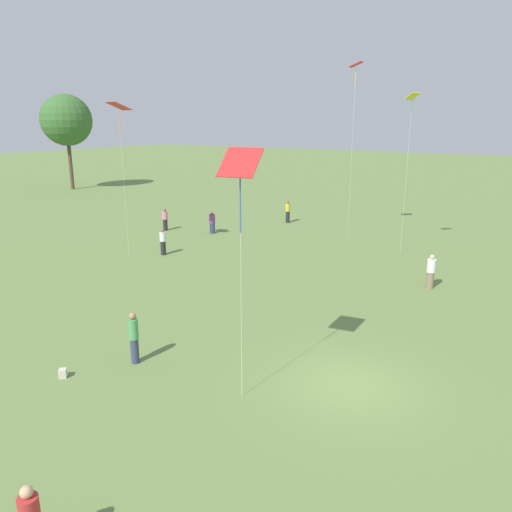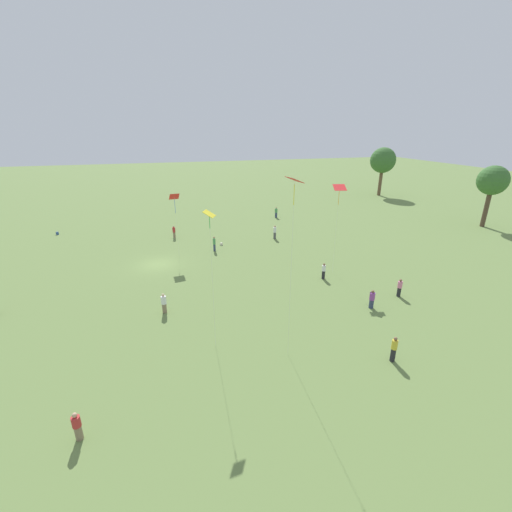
% 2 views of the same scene
% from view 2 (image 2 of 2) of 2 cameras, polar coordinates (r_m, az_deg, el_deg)
% --- Properties ---
extents(ground_plane, '(240.00, 240.00, 0.00)m').
position_cam_2_polar(ground_plane, '(39.96, -16.02, -1.36)').
color(ground_plane, olive).
extents(tree_0, '(5.43, 5.43, 10.37)m').
position_cam_2_polar(tree_0, '(82.10, 20.40, 14.68)').
color(tree_0, brown).
rests_on(tree_0, ground_plane).
extents(tree_1, '(4.31, 4.31, 9.22)m').
position_cam_2_polar(tree_1, '(62.61, 34.75, 10.21)').
color(tree_1, brown).
rests_on(tree_1, ground_plane).
extents(person_0, '(0.61, 0.61, 1.78)m').
position_cam_2_polar(person_0, '(58.49, 3.37, 7.25)').
color(person_0, '#333D5B').
rests_on(person_0, ground_plane).
extents(person_1, '(0.57, 0.57, 1.71)m').
position_cam_2_polar(person_1, '(33.65, 22.81, -4.91)').
color(person_1, '#232328').
rests_on(person_1, ground_plane).
extents(person_2, '(0.58, 0.58, 1.63)m').
position_cam_2_polar(person_2, '(20.58, -27.65, -23.86)').
color(person_2, '#847056').
rests_on(person_2, ground_plane).
extents(person_4, '(0.55, 0.55, 1.75)m').
position_cam_2_polar(person_4, '(48.68, -13.50, 3.92)').
color(person_4, '#847056').
rests_on(person_4, ground_plane).
extents(person_5, '(0.39, 0.39, 1.68)m').
position_cam_2_polar(person_5, '(35.21, 11.21, -2.48)').
color(person_5, '#232328').
rests_on(person_5, ground_plane).
extents(person_6, '(0.53, 0.53, 1.82)m').
position_cam_2_polar(person_6, '(24.78, 21.99, -14.20)').
color(person_6, '#232328').
rests_on(person_6, ground_plane).
extents(person_7, '(0.54, 0.54, 1.74)m').
position_cam_2_polar(person_7, '(29.43, -15.09, -7.63)').
color(person_7, '#847056').
rests_on(person_7, ground_plane).
extents(person_8, '(0.46, 0.46, 1.66)m').
position_cam_2_polar(person_8, '(30.76, 18.75, -6.85)').
color(person_8, '#333D5B').
rests_on(person_8, ground_plane).
extents(person_9, '(0.46, 0.46, 1.87)m').
position_cam_2_polar(person_9, '(42.54, -6.97, 2.03)').
color(person_9, '#333D5B').
rests_on(person_9, ground_plane).
extents(person_10, '(0.58, 0.58, 1.90)m').
position_cam_2_polar(person_10, '(47.03, 3.15, 3.98)').
color(person_10, '#4C4C51').
rests_on(person_10, ground_plane).
extents(kite_0, '(0.97, 1.20, 7.46)m').
position_cam_2_polar(kite_0, '(40.39, -13.46, 9.35)').
color(kite_0, red).
rests_on(kite_0, ground_plane).
extents(kite_1, '(0.99, 0.95, 11.88)m').
position_cam_2_polar(kite_1, '(19.77, 6.39, 10.97)').
color(kite_1, red).
rests_on(kite_1, ground_plane).
extents(kite_2, '(1.37, 1.42, 9.20)m').
position_cam_2_polar(kite_2, '(34.89, 13.74, 10.72)').
color(kite_2, red).
rests_on(kite_2, ground_plane).
extents(kite_3, '(0.94, 0.90, 9.72)m').
position_cam_2_polar(kite_3, '(21.26, -7.75, 5.75)').
color(kite_3, yellow).
rests_on(kite_3, ground_plane).
extents(picnic_bag_0, '(0.38, 0.38, 0.40)m').
position_cam_2_polar(picnic_bag_0, '(56.73, -30.20, 3.30)').
color(picnic_bag_0, '#33518C').
rests_on(picnic_bag_0, ground_plane).
extents(picnic_bag_1, '(0.34, 0.34, 0.30)m').
position_cam_2_polar(picnic_bag_1, '(44.88, -5.79, 2.01)').
color(picnic_bag_1, beige).
rests_on(picnic_bag_1, ground_plane).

